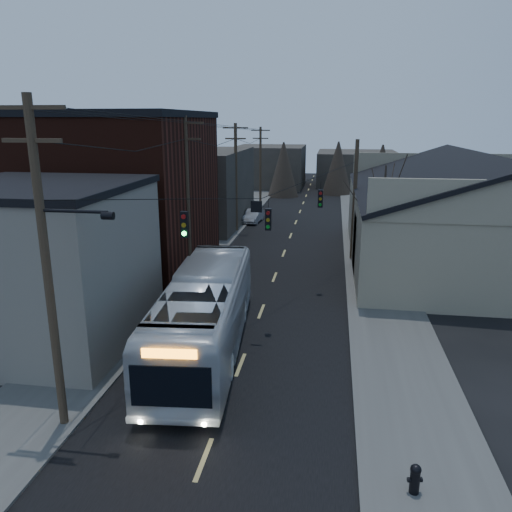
# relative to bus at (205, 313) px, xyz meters

# --- Properties ---
(ground) EXTENTS (160.00, 160.00, 0.00)m
(ground) POSITION_rel_bus_xyz_m (1.75, -9.09, -1.76)
(ground) COLOR black
(ground) RESTS_ON ground
(road_surface) EXTENTS (9.00, 110.00, 0.02)m
(road_surface) POSITION_rel_bus_xyz_m (1.75, 20.91, -1.75)
(road_surface) COLOR black
(road_surface) RESTS_ON ground
(sidewalk_left) EXTENTS (4.00, 110.00, 0.12)m
(sidewalk_left) POSITION_rel_bus_xyz_m (-4.75, 20.91, -1.70)
(sidewalk_left) COLOR #474744
(sidewalk_left) RESTS_ON ground
(sidewalk_right) EXTENTS (4.00, 110.00, 0.12)m
(sidewalk_right) POSITION_rel_bus_xyz_m (8.25, 20.91, -1.70)
(sidewalk_right) COLOR #474744
(sidewalk_right) RESTS_ON ground
(building_clapboard) EXTENTS (8.00, 8.00, 7.00)m
(building_clapboard) POSITION_rel_bus_xyz_m (-7.25, -0.09, 1.74)
(building_clapboard) COLOR slate
(building_clapboard) RESTS_ON ground
(building_brick) EXTENTS (10.00, 12.00, 10.00)m
(building_brick) POSITION_rel_bus_xyz_m (-8.25, 10.91, 3.24)
(building_brick) COLOR black
(building_brick) RESTS_ON ground
(building_left_far) EXTENTS (9.00, 14.00, 7.00)m
(building_left_far) POSITION_rel_bus_xyz_m (-7.75, 26.91, 1.74)
(building_left_far) COLOR #332E28
(building_left_far) RESTS_ON ground
(warehouse) EXTENTS (16.16, 20.60, 7.73)m
(warehouse) POSITION_rel_bus_xyz_m (14.75, 15.91, 0.94)
(warehouse) COLOR gray
(warehouse) RESTS_ON ground
(building_far_left) EXTENTS (10.00, 12.00, 6.00)m
(building_far_left) POSITION_rel_bus_xyz_m (-4.25, 55.91, 1.24)
(building_far_left) COLOR #332E28
(building_far_left) RESTS_ON ground
(building_far_right) EXTENTS (12.00, 14.00, 5.00)m
(building_far_right) POSITION_rel_bus_xyz_m (8.75, 60.91, 0.74)
(building_far_right) COLOR #332E28
(building_far_right) RESTS_ON ground
(bare_tree) EXTENTS (0.40, 0.40, 7.20)m
(bare_tree) POSITION_rel_bus_xyz_m (8.25, 10.91, 1.84)
(bare_tree) COLOR black
(bare_tree) RESTS_ON ground
(utility_lines) EXTENTS (11.24, 45.28, 10.50)m
(utility_lines) POSITION_rel_bus_xyz_m (-1.36, 15.05, 3.19)
(utility_lines) COLOR #382B1E
(utility_lines) RESTS_ON ground
(bus) EXTENTS (4.02, 12.84, 3.52)m
(bus) POSITION_rel_bus_xyz_m (0.00, 0.00, 0.00)
(bus) COLOR silver
(bus) RESTS_ON ground
(parked_car) EXTENTS (1.66, 3.97, 1.28)m
(parked_car) POSITION_rel_bus_xyz_m (-2.39, 28.30, -1.12)
(parked_car) COLOR #93949A
(parked_car) RESTS_ON ground
(fire_hydrant) EXTENTS (0.41, 0.29, 0.86)m
(fire_hydrant) POSITION_rel_bus_xyz_m (7.70, -7.68, -1.18)
(fire_hydrant) COLOR black
(fire_hydrant) RESTS_ON sidewalk_right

